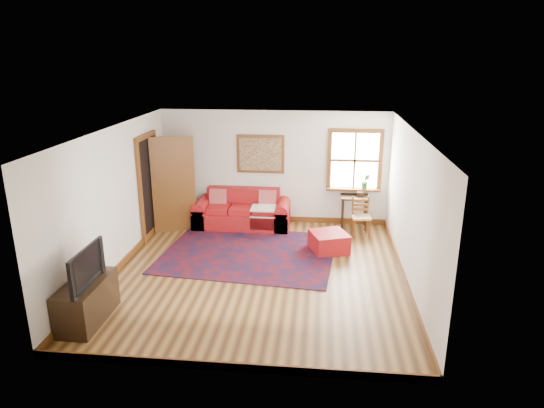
# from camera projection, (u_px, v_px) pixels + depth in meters

# --- Properties ---
(ground) EXTENTS (5.50, 5.50, 0.00)m
(ground) POSITION_uv_depth(u_px,v_px,m) (259.00, 273.00, 8.47)
(ground) COLOR #472B13
(ground) RESTS_ON ground
(room_envelope) EXTENTS (5.04, 5.54, 2.52)m
(room_envelope) POSITION_uv_depth(u_px,v_px,m) (258.00, 182.00, 7.99)
(room_envelope) COLOR silver
(room_envelope) RESTS_ON ground
(window) EXTENTS (1.18, 0.20, 1.38)m
(window) POSITION_uv_depth(u_px,v_px,m) (356.00, 167.00, 10.47)
(window) COLOR white
(window) RESTS_ON ground
(doorway) EXTENTS (0.89, 1.08, 2.14)m
(doorway) POSITION_uv_depth(u_px,v_px,m) (164.00, 184.00, 10.05)
(doorway) COLOR black
(doorway) RESTS_ON ground
(framed_artwork) EXTENTS (1.05, 0.07, 0.85)m
(framed_artwork) POSITION_uv_depth(u_px,v_px,m) (260.00, 154.00, 10.61)
(framed_artwork) COLOR brown
(framed_artwork) RESTS_ON ground
(persian_rug) EXTENTS (3.42, 2.85, 0.02)m
(persian_rug) POSITION_uv_depth(u_px,v_px,m) (249.00, 253.00, 9.30)
(persian_rug) COLOR #4E0B11
(persian_rug) RESTS_ON ground
(red_leather_sofa) EXTENTS (2.08, 0.86, 0.81)m
(red_leather_sofa) POSITION_uv_depth(u_px,v_px,m) (242.00, 214.00, 10.68)
(red_leather_sofa) COLOR maroon
(red_leather_sofa) RESTS_ON ground
(red_ottoman) EXTENTS (0.84, 0.84, 0.37)m
(red_ottoman) POSITION_uv_depth(u_px,v_px,m) (329.00, 242.00, 9.36)
(red_ottoman) COLOR maroon
(red_ottoman) RESTS_ON ground
(side_table) EXTENTS (0.60, 0.45, 0.72)m
(side_table) POSITION_uv_depth(u_px,v_px,m) (354.00, 202.00, 10.48)
(side_table) COLOR black
(side_table) RESTS_ON ground
(ladder_back_chair) EXTENTS (0.41, 0.40, 0.81)m
(ladder_back_chair) POSITION_uv_depth(u_px,v_px,m) (361.00, 215.00, 10.12)
(ladder_back_chair) COLOR tan
(ladder_back_chair) RESTS_ON ground
(media_cabinet) EXTENTS (0.49, 1.10, 0.60)m
(media_cabinet) POSITION_uv_depth(u_px,v_px,m) (87.00, 302.00, 6.89)
(media_cabinet) COLOR black
(media_cabinet) RESTS_ON ground
(television) EXTENTS (0.13, 0.96, 0.55)m
(television) POSITION_uv_depth(u_px,v_px,m) (80.00, 267.00, 6.64)
(television) COLOR black
(television) RESTS_ON media_cabinet
(candle_hurricane) EXTENTS (0.12, 0.12, 0.18)m
(candle_hurricane) POSITION_uv_depth(u_px,v_px,m) (100.00, 265.00, 7.16)
(candle_hurricane) COLOR silver
(candle_hurricane) RESTS_ON media_cabinet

